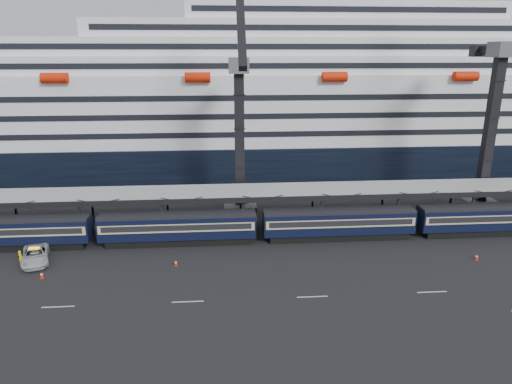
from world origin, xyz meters
TOP-DOWN VIEW (x-y plane):
  - ground at (0.00, 0.00)m, footprint 260.00×260.00m
  - train at (-4.65, 10.00)m, footprint 133.05×3.00m
  - canopy at (0.00, 14.00)m, footprint 130.00×6.25m
  - cruise_ship at (-1.08, 45.99)m, footprint 214.09×28.84m
  - crane_dark_near at (-20.00, 18.59)m, footprint 4.50×17.75m
  - crane_dark_mid at (15.00, 17.59)m, footprint 4.50×18.24m
  - pickup_truck at (-43.66, 5.90)m, footprint 4.41×6.48m
  - worker at (-44.94, 5.17)m, footprint 0.78×0.72m
  - traffic_cone_a at (-43.76, 4.86)m, footprint 0.42×0.42m
  - traffic_cone_b at (-41.58, 1.94)m, footprint 0.40×0.40m
  - traffic_cone_c at (-27.82, 3.77)m, footprint 0.38×0.38m
  - traffic_cone_d at (6.26, 2.66)m, footprint 0.41×0.41m

SIDE VIEW (x-z plane):
  - ground at x=0.00m, z-range 0.00..0.00m
  - traffic_cone_c at x=-27.82m, z-range 0.00..0.75m
  - traffic_cone_b at x=-41.58m, z-range -0.01..0.79m
  - traffic_cone_d at x=6.26m, z-range -0.01..0.81m
  - traffic_cone_a at x=-43.76m, z-range -0.01..0.84m
  - pickup_truck at x=-43.66m, z-range 0.00..1.65m
  - worker at x=-44.94m, z-range 0.00..1.79m
  - train at x=-4.65m, z-range 0.18..4.23m
  - canopy at x=0.00m, z-range 2.49..8.01m
  - crane_dark_near at x=-20.00m, z-range -5.61..29.47m
  - cruise_ship at x=-1.08m, z-range -4.66..29.34m
  - crane_dark_mid at x=15.00m, z-range -6.46..33.18m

